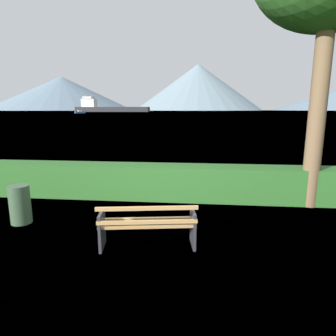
{
  "coord_description": "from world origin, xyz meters",
  "views": [
    {
      "loc": [
        0.87,
        -4.83,
        2.47
      ],
      "look_at": [
        0.0,
        3.63,
        0.72
      ],
      "focal_mm": 30.64,
      "sensor_mm": 36.0,
      "label": 1
    }
  ],
  "objects_px": {
    "park_bench": "(148,225)",
    "cargo_ship_large": "(107,108)",
    "trash_bin": "(20,204)",
    "fishing_boat_near": "(80,112)"
  },
  "relations": [
    {
      "from": "park_bench",
      "to": "cargo_ship_large",
      "type": "xyz_separation_m",
      "value": [
        -82.02,
        254.54,
        3.39
      ]
    },
    {
      "from": "trash_bin",
      "to": "fishing_boat_near",
      "type": "xyz_separation_m",
      "value": [
        -65.48,
        160.34,
        0.27
      ]
    },
    {
      "from": "cargo_ship_large",
      "to": "fishing_boat_near",
      "type": "height_order",
      "value": "cargo_ship_large"
    },
    {
      "from": "park_bench",
      "to": "fishing_boat_near",
      "type": "distance_m",
      "value": 175.12
    },
    {
      "from": "park_bench",
      "to": "cargo_ship_large",
      "type": "bearing_deg",
      "value": 107.86
    },
    {
      "from": "cargo_ship_large",
      "to": "fishing_boat_near",
      "type": "distance_m",
      "value": 94.38
    },
    {
      "from": "trash_bin",
      "to": "fishing_boat_near",
      "type": "relative_size",
      "value": 0.15
    },
    {
      "from": "park_bench",
      "to": "trash_bin",
      "type": "xyz_separation_m",
      "value": [
        -2.98,
        0.85,
        -0.0
      ]
    },
    {
      "from": "trash_bin",
      "to": "cargo_ship_large",
      "type": "xyz_separation_m",
      "value": [
        -79.04,
        253.69,
        3.39
      ]
    },
    {
      "from": "park_bench",
      "to": "trash_bin",
      "type": "bearing_deg",
      "value": 164.08
    }
  ]
}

